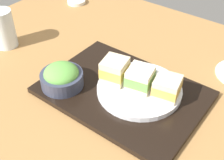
% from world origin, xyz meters
% --- Properties ---
extents(ground_plane, '(1.40, 1.00, 0.03)m').
position_xyz_m(ground_plane, '(0.00, 0.00, -0.01)').
color(ground_plane, olive).
extents(serving_tray, '(0.41, 0.30, 0.01)m').
position_xyz_m(serving_tray, '(-0.02, -0.03, 0.01)').
color(serving_tray, black).
rests_on(serving_tray, ground_plane).
extents(sandwich_plate, '(0.22, 0.22, 0.01)m').
position_xyz_m(sandwich_plate, '(0.02, -0.01, 0.02)').
color(sandwich_plate, silver).
rests_on(sandwich_plate, serving_tray).
extents(sandwich_near, '(0.07, 0.08, 0.06)m').
position_xyz_m(sandwich_near, '(-0.05, -0.02, 0.06)').
color(sandwich_near, beige).
rests_on(sandwich_near, sandwich_plate).
extents(sandwich_middle, '(0.08, 0.08, 0.06)m').
position_xyz_m(sandwich_middle, '(0.02, -0.01, 0.06)').
color(sandwich_middle, '#EFE5C1').
rests_on(sandwich_middle, sandwich_plate).
extents(sandwich_far, '(0.07, 0.08, 0.05)m').
position_xyz_m(sandwich_far, '(0.08, 0.01, 0.06)').
color(sandwich_far, beige).
rests_on(sandwich_far, sandwich_plate).
extents(salad_bowl, '(0.11, 0.11, 0.06)m').
position_xyz_m(salad_bowl, '(-0.16, -0.11, 0.04)').
color(salad_bowl, '#33384C').
rests_on(salad_bowl, serving_tray).
extents(drinking_glass, '(0.07, 0.07, 0.12)m').
position_xyz_m(drinking_glass, '(-0.46, -0.06, 0.06)').
color(drinking_glass, silver).
rests_on(drinking_glass, ground_plane).
extents(small_sauce_dish, '(0.07, 0.07, 0.01)m').
position_xyz_m(small_sauce_dish, '(-0.50, 0.31, 0.01)').
color(small_sauce_dish, silver).
rests_on(small_sauce_dish, ground_plane).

